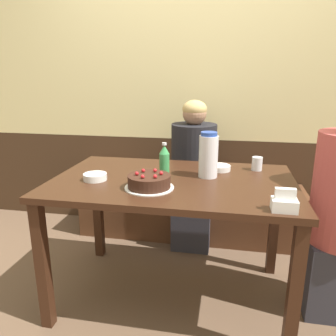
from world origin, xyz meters
TOP-DOWN VIEW (x-y plane):
  - ground_plane at (0.00, 0.00)m, footprint 12.00×12.00m
  - back_wall at (0.00, 1.05)m, footprint 4.80×0.04m
  - bench_seat at (0.00, 0.83)m, footprint 1.87×0.38m
  - dining_table at (0.00, 0.00)m, footprint 1.38×0.86m
  - birthday_cake at (-0.10, -0.18)m, footprint 0.26×0.26m
  - water_pitcher at (0.19, 0.08)m, footprint 0.11×0.11m
  - soju_bottle at (-0.06, 0.06)m, footprint 0.06×0.06m
  - napkin_holder at (0.56, -0.36)m, footprint 0.11×0.08m
  - bowl_soup_white at (0.26, 0.23)m, footprint 0.14×0.14m
  - bowl_rice_small at (-0.43, -0.10)m, footprint 0.13×0.13m
  - glass_water_tall at (0.49, 0.28)m, footprint 0.07×0.07m
  - person_pale_blue_shirt at (0.04, 0.69)m, footprint 0.35×0.35m

SIDE VIEW (x-z plane):
  - ground_plane at x=0.00m, z-range 0.00..0.00m
  - bench_seat at x=0.00m, z-range 0.00..0.46m
  - person_pale_blue_shirt at x=0.04m, z-range -0.02..1.16m
  - dining_table at x=0.00m, z-range 0.29..1.07m
  - bowl_soup_white at x=0.26m, z-range 0.78..0.81m
  - bowl_rice_small at x=-0.43m, z-range 0.78..0.82m
  - birthday_cake at x=-0.10m, z-range 0.77..0.86m
  - napkin_holder at x=0.56m, z-range 0.76..0.87m
  - glass_water_tall at x=0.49m, z-range 0.78..0.86m
  - soju_bottle at x=-0.06m, z-range 0.77..0.97m
  - water_pitcher at x=0.19m, z-range 0.77..1.04m
  - back_wall at x=0.00m, z-range 0.00..2.50m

